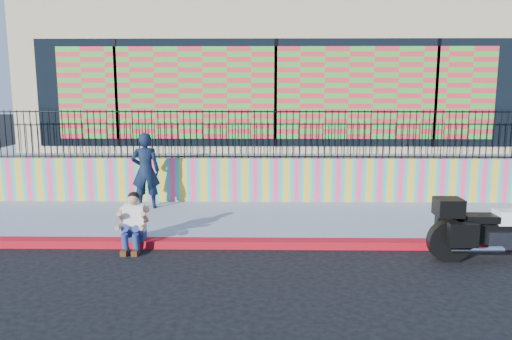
{
  "coord_description": "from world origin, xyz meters",
  "views": [
    {
      "loc": [
        -0.32,
        -9.12,
        3.04
      ],
      "look_at": [
        -0.47,
        1.2,
        1.29
      ],
      "focal_mm": 35.0,
      "sensor_mm": 36.0,
      "label": 1
    }
  ],
  "objects": [
    {
      "name": "ground",
      "position": [
        0.0,
        0.0,
        0.0
      ],
      "size": [
        90.0,
        90.0,
        0.0
      ],
      "primitive_type": "plane",
      "color": "black",
      "rests_on": "ground"
    },
    {
      "name": "sidewalk",
      "position": [
        0.0,
        1.65,
        0.07
      ],
      "size": [
        16.0,
        3.0,
        0.15
      ],
      "primitive_type": "cube",
      "color": "gray",
      "rests_on": "ground"
    },
    {
      "name": "police_officer",
      "position": [
        -3.11,
        2.48,
        1.06
      ],
      "size": [
        0.72,
        0.53,
        1.81
      ],
      "primitive_type": "imported",
      "rotation": [
        0.0,
        0.0,
        3.29
      ],
      "color": "black",
      "rests_on": "sidewalk"
    },
    {
      "name": "elevated_platform",
      "position": [
        0.0,
        8.35,
        0.62
      ],
      "size": [
        16.0,
        10.0,
        1.25
      ],
      "primitive_type": "cube",
      "color": "gray",
      "rests_on": "ground"
    },
    {
      "name": "metal_fence",
      "position": [
        0.0,
        3.25,
        1.85
      ],
      "size": [
        15.8,
        0.04,
        1.2
      ],
      "primitive_type": null,
      "color": "black",
      "rests_on": "mural_wall"
    },
    {
      "name": "seated_man",
      "position": [
        -2.74,
        -0.2,
        0.45
      ],
      "size": [
        0.54,
        0.71,
        1.06
      ],
      "color": "navy",
      "rests_on": "ground"
    },
    {
      "name": "red_curb",
      "position": [
        0.0,
        0.0,
        0.07
      ],
      "size": [
        16.0,
        0.3,
        0.15
      ],
      "primitive_type": "cube",
      "color": "#A20B21",
      "rests_on": "ground"
    },
    {
      "name": "storefront_building",
      "position": [
        0.0,
        8.13,
        3.25
      ],
      "size": [
        14.0,
        8.06,
        4.0
      ],
      "color": "#C6B384",
      "rests_on": "elevated_platform"
    },
    {
      "name": "police_motorcycle",
      "position": [
        3.76,
        -0.68,
        0.63
      ],
      "size": [
        2.4,
        0.79,
        1.5
      ],
      "color": "black",
      "rests_on": "ground"
    },
    {
      "name": "mural_wall",
      "position": [
        0.0,
        3.25,
        0.7
      ],
      "size": [
        16.0,
        0.2,
        1.1
      ],
      "primitive_type": "cube",
      "color": "#FF437C",
      "rests_on": "sidewalk"
    }
  ]
}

